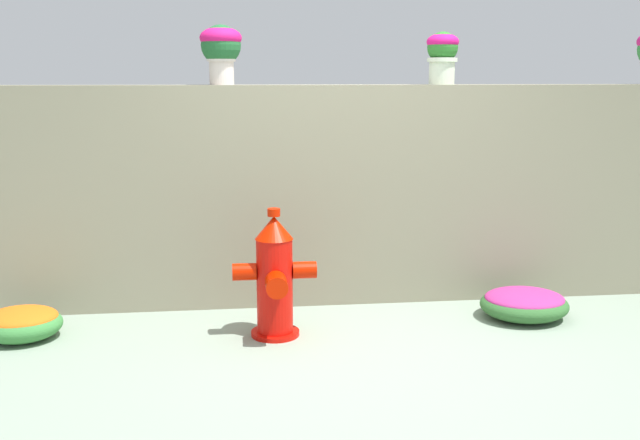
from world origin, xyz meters
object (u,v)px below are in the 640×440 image
Objects in this scene: potted_plant_1 at (221,47)px; fire_hydrant at (275,279)px; potted_plant_2 at (442,53)px; flower_bush_left at (524,303)px; flower_bush_right at (21,322)px.

potted_plant_1 is 0.49× the size of fire_hydrant.
flower_bush_left is (0.49, -0.60, -1.76)m from potted_plant_2.
potted_plant_2 is at bearing 30.09° from fire_hydrant.
potted_plant_2 is at bearing 0.20° from potted_plant_1.
potted_plant_1 is at bearing 113.23° from fire_hydrant.
flower_bush_left is (2.11, -0.59, -1.80)m from potted_plant_1.
potted_plant_1 is at bearing -179.80° from potted_plant_2.
potted_plant_2 is 3.51m from flower_bush_right.
flower_bush_left is 3.46m from flower_bush_right.
potted_plant_2 is at bearing 129.05° from flower_bush_left.
potted_plant_2 reaches higher than fire_hydrant.
flower_bush_right is (-1.34, -0.61, -1.80)m from potted_plant_1.
potted_plant_1 is 0.80× the size of flower_bush_right.
potted_plant_2 reaches higher than flower_bush_left.
flower_bush_left is at bearing 0.25° from flower_bush_right.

